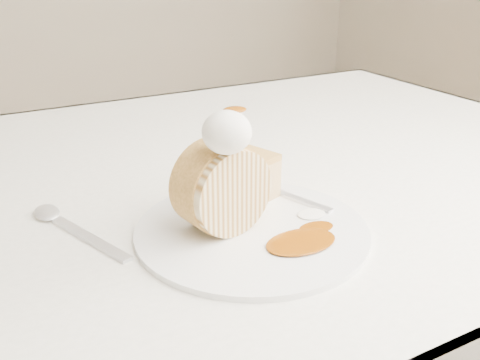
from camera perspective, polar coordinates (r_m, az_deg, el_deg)
table at (r=0.82m, az=-5.08°, el=-4.89°), size 1.40×0.90×0.75m
plate at (r=0.61m, az=1.28°, el=-5.37°), size 0.34×0.34×0.01m
roulade_slice at (r=0.59m, az=-1.92°, el=-0.82°), size 0.11×0.07×0.10m
cake_chunk at (r=0.67m, az=1.04°, el=0.07°), size 0.07×0.07×0.05m
whipped_cream at (r=0.54m, az=-1.42°, el=5.11°), size 0.05×0.05×0.05m
caramel_drizzle at (r=0.55m, az=-0.58°, el=8.08°), size 0.03×0.02×0.01m
caramel_pool at (r=0.58m, az=6.52°, el=-6.54°), size 0.10×0.08×0.00m
fork at (r=0.68m, az=5.72°, el=-1.89°), size 0.07×0.16×0.00m
spoon at (r=0.62m, az=-15.72°, el=-6.02°), size 0.08×0.17×0.00m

